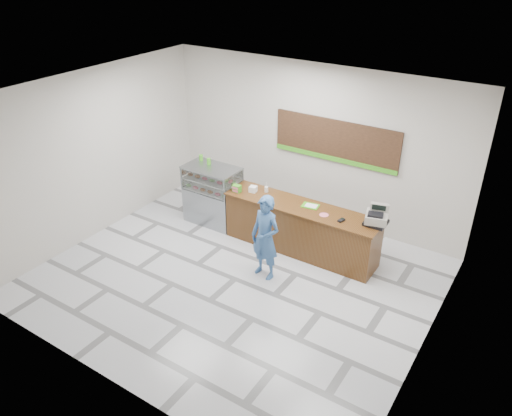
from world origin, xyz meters
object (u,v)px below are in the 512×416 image
Objects in this scene: sales_counter at (300,228)px; display_case at (213,194)px; customer at (265,238)px; serving_tray at (310,206)px; cash_register at (377,217)px.

display_case is (-2.22, -0.00, 0.16)m from sales_counter.
display_case is at bearing 160.17° from customer.
display_case is 3.69× the size of serving_tray.
serving_tray is at bearing 31.47° from sales_counter.
sales_counter is 9.05× the size of serving_tray.
cash_register reaches higher than sales_counter.
customer is (-1.63, -1.26, -0.34)m from cash_register.
customer reaches higher than display_case.
serving_tray is (0.15, 0.09, 0.52)m from sales_counter.
display_case is at bearing 166.78° from cash_register.
customer is (-0.14, -1.12, 0.32)m from sales_counter.
sales_counter is at bearing 91.28° from customer.
sales_counter is 1.63m from cash_register.
sales_counter is 2.23m from display_case.
cash_register is (3.71, 0.14, 0.49)m from display_case.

